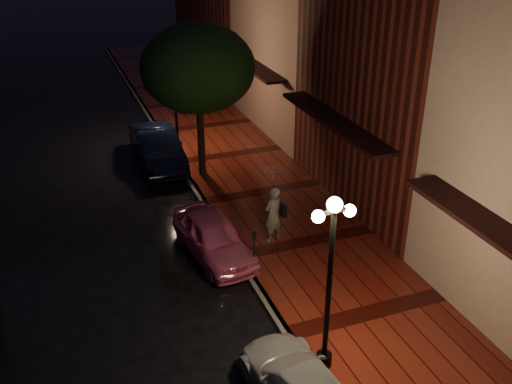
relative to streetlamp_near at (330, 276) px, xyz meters
name	(u,v)px	position (x,y,z in m)	size (l,w,h in m)	color
ground	(238,259)	(-0.35, 5.00, -2.60)	(120.00, 120.00, 0.00)	black
sidewalk	(306,243)	(1.90, 5.00, -2.53)	(4.50, 60.00, 0.15)	#4E130D
curb	(238,257)	(-0.35, 5.00, -2.53)	(0.25, 60.00, 0.15)	#595451
storefront_mid	(418,45)	(6.65, 7.00, 2.90)	(5.00, 8.00, 11.00)	#511914
storefront_far	(311,31)	(6.65, 15.00, 1.90)	(5.00, 8.00, 9.00)	#8C5951
streetlamp_near	(330,276)	(0.00, 0.00, 0.00)	(0.96, 0.36, 4.31)	black
streetlamp_far	(175,93)	(0.00, 14.00, 0.00)	(0.96, 0.36, 4.31)	black
street_tree	(198,71)	(0.26, 10.99, 1.64)	(4.16, 4.16, 5.80)	black
pink_car	(214,237)	(-0.95, 5.50, -1.95)	(1.53, 3.80, 1.29)	#DA5A86
navy_car	(157,147)	(-1.11, 12.89, -1.84)	(1.60, 4.59, 1.51)	black
woman_with_umbrella	(274,192)	(0.97, 5.46, -0.77)	(1.06, 1.08, 2.55)	silver
parking_meter	(254,247)	(-0.20, 4.02, -1.62)	(0.15, 0.13, 1.37)	black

